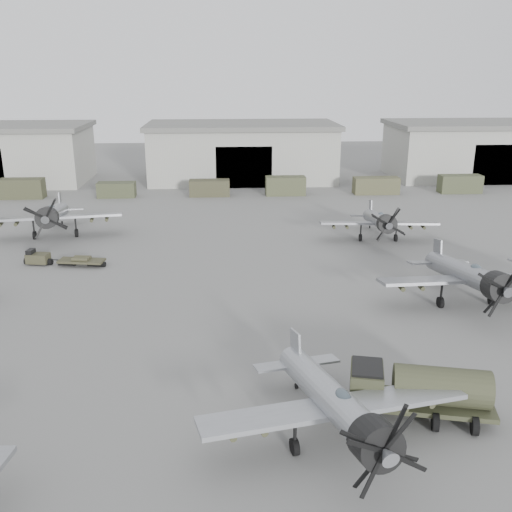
{
  "coord_description": "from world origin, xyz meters",
  "views": [
    {
      "loc": [
        -3.2,
        -27.0,
        16.55
      ],
      "look_at": [
        -0.63,
        15.63,
        2.5
      ],
      "focal_mm": 40.0,
      "sensor_mm": 36.0,
      "label": 1
    }
  ],
  "objects": [
    {
      "name": "ground",
      "position": [
        0.0,
        0.0,
        0.0
      ],
      "size": [
        220.0,
        220.0,
        0.0
      ],
      "primitive_type": "plane",
      "color": "slate",
      "rests_on": "ground"
    },
    {
      "name": "hangar_center",
      "position": [
        0.0,
        61.96,
        4.37
      ],
      "size": [
        29.0,
        14.8,
        8.7
      ],
      "color": "#9C9D93",
      "rests_on": "ground"
    },
    {
      "name": "hangar_right",
      "position": [
        38.0,
        61.96,
        4.37
      ],
      "size": [
        29.0,
        14.8,
        8.7
      ],
      "color": "#9C9D93",
      "rests_on": "ground"
    },
    {
      "name": "support_truck_1",
      "position": [
        -29.97,
        50.0,
        1.32
      ],
      "size": [
        5.72,
        2.2,
        2.64
      ],
      "primitive_type": "cube",
      "color": "#3B3C27",
      "rests_on": "ground"
    },
    {
      "name": "support_truck_2",
      "position": [
        -17.48,
        50.0,
        1.0
      ],
      "size": [
        5.04,
        2.2,
        2.01
      ],
      "primitive_type": "cube",
      "color": "#3C412A",
      "rests_on": "ground"
    },
    {
      "name": "support_truck_3",
      "position": [
        -4.93,
        50.0,
        1.1
      ],
      "size": [
        5.46,
        2.2,
        2.2
      ],
      "primitive_type": "cube",
      "color": "#3B3A26",
      "rests_on": "ground"
    },
    {
      "name": "support_truck_4",
      "position": [
        5.49,
        50.0,
        1.27
      ],
      "size": [
        5.43,
        2.2,
        2.54
      ],
      "primitive_type": "cube",
      "color": "#41452D",
      "rests_on": "ground"
    },
    {
      "name": "support_truck_5",
      "position": [
        18.14,
        50.0,
        1.15
      ],
      "size": [
        6.23,
        2.2,
        2.3
      ],
      "primitive_type": "cube",
      "color": "#48482F",
      "rests_on": "ground"
    },
    {
      "name": "support_truck_6",
      "position": [
        30.05,
        50.0,
        1.24
      ],
      "size": [
        5.82,
        2.2,
        2.48
      ],
      "primitive_type": "cube",
      "color": "#3E442C",
      "rests_on": "ground"
    },
    {
      "name": "aircraft_near_1",
      "position": [
        1.72,
        -5.19,
        2.28
      ],
      "size": [
        12.65,
        11.38,
        5.02
      ],
      "rotation": [
        0.0,
        0.0,
        0.21
      ],
      "color": "#9A9EA3",
      "rests_on": "ground"
    },
    {
      "name": "aircraft_mid_2",
      "position": [
        14.51,
        10.44,
        2.38
      ],
      "size": [
        13.07,
        11.76,
        5.23
      ],
      "rotation": [
        0.0,
        0.0,
        0.04
      ],
      "color": "gray",
      "rests_on": "ground"
    },
    {
      "name": "aircraft_far_0",
      "position": [
        -20.37,
        30.32,
        2.48
      ],
      "size": [
        13.74,
        12.37,
        5.46
      ],
      "rotation": [
        0.0,
        0.0,
        0.15
      ],
      "color": "gray",
      "rests_on": "ground"
    },
    {
      "name": "aircraft_far_1",
      "position": [
        12.41,
        27.21,
        2.14
      ],
      "size": [
        11.83,
        10.64,
        4.72
      ],
      "rotation": [
        0.0,
        0.0,
        -0.08
      ],
      "color": "gray",
      "rests_on": "ground"
    },
    {
      "name": "fuel_tanker",
      "position": [
        6.36,
        -2.84,
        1.55
      ],
      "size": [
        7.36,
        3.86,
        2.71
      ],
      "rotation": [
        0.0,
        0.0,
        -0.23
      ],
      "color": "#383B26",
      "rests_on": "ground"
    },
    {
      "name": "tug_trailer",
      "position": [
        -18.15,
        21.78,
        0.52
      ],
      "size": [
        7.05,
        2.41,
        1.4
      ],
      "rotation": [
        0.0,
        0.0,
        -0.16
      ],
      "color": "#393825",
      "rests_on": "ground"
    }
  ]
}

